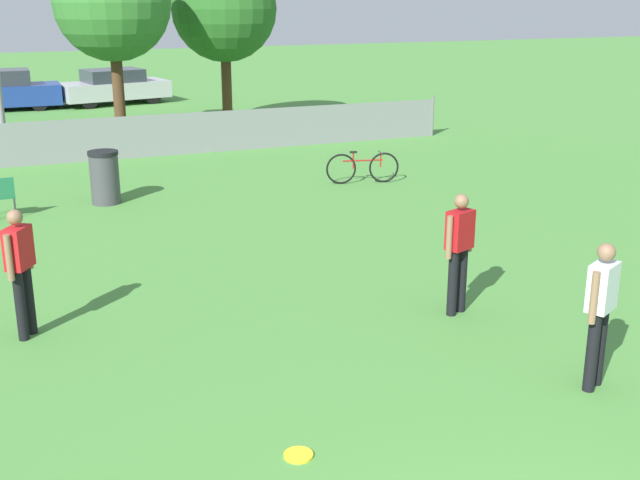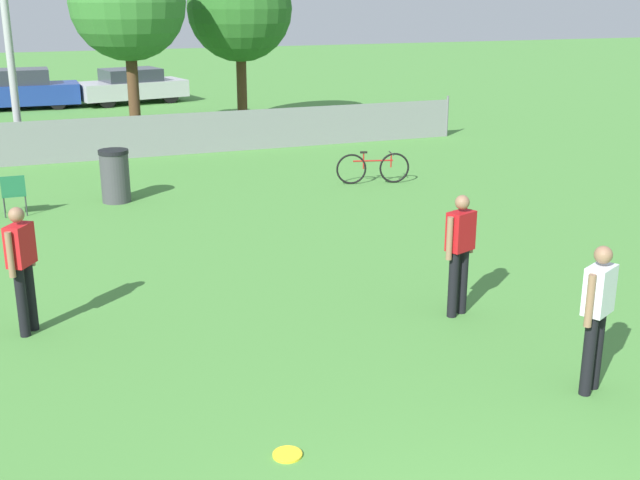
# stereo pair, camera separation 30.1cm
# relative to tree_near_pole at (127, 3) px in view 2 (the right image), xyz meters

# --- Properties ---
(fence_backline) EXTENTS (18.89, 0.07, 1.21)m
(fence_backline) POSITION_rel_tree_near_pole_xyz_m (-0.51, -2.23, -3.33)
(fence_backline) COLOR gray
(fence_backline) RESTS_ON ground_plane
(tree_near_pole) EXTENTS (3.19, 3.19, 5.50)m
(tree_near_pole) POSITION_rel_tree_near_pole_xyz_m (0.00, 0.00, 0.00)
(tree_near_pole) COLOR #4C331E
(tree_near_pole) RESTS_ON ground_plane
(tree_far_right) EXTENTS (3.27, 3.27, 5.32)m
(tree_far_right) POSITION_rel_tree_near_pole_xyz_m (3.65, 1.70, -0.21)
(tree_far_right) COLOR #4C331E
(tree_far_right) RESTS_ON ground_plane
(player_defender_red) EXTENTS (0.38, 0.46, 1.66)m
(player_defender_red) POSITION_rel_tree_near_pole_xyz_m (-3.32, -13.21, -2.93)
(player_defender_red) COLOR black
(player_defender_red) RESTS_ON ground_plane
(player_receiver_white) EXTENTS (0.48, 0.37, 1.66)m
(player_receiver_white) POSITION_rel_tree_near_pole_xyz_m (2.34, -17.03, -2.93)
(player_receiver_white) COLOR black
(player_receiver_white) RESTS_ON ground_plane
(player_thrower_red) EXTENTS (0.50, 0.34, 1.66)m
(player_thrower_red) POSITION_rel_tree_near_pole_xyz_m (2.09, -14.61, -2.93)
(player_thrower_red) COLOR black
(player_thrower_red) RESTS_ON ground_plane
(frisbee_disc) EXTENTS (0.28, 0.28, 0.03)m
(frisbee_disc) POSITION_rel_tree_near_pole_xyz_m (-1.15, -17.08, -3.87)
(frisbee_disc) COLOR yellow
(frisbee_disc) RESTS_ON ground_plane
(folding_chair_sideline) EXTENTS (0.45, 0.45, 0.81)m
(folding_chair_sideline) POSITION_rel_tree_near_pole_xyz_m (-3.39, -7.15, -3.41)
(folding_chair_sideline) COLOR #333338
(folding_chair_sideline) RESTS_ON ground_plane
(bicycle_sideline) EXTENTS (1.65, 0.53, 0.74)m
(bicycle_sideline) POSITION_rel_tree_near_pole_xyz_m (4.24, -7.14, -3.52)
(bicycle_sideline) COLOR black
(bicycle_sideline) RESTS_ON ground_plane
(trash_bin) EXTENTS (0.61, 0.61, 1.09)m
(trash_bin) POSITION_rel_tree_near_pole_xyz_m (-1.42, -6.76, -3.33)
(trash_bin) COLOR #3F3F44
(trash_bin) RESTS_ON ground_plane
(parked_car_blue) EXTENTS (4.34, 1.69, 1.46)m
(parked_car_blue) POSITION_rel_tree_near_pole_xyz_m (-3.03, 8.64, -3.19)
(parked_car_blue) COLOR black
(parked_car_blue) RESTS_ON ground_plane
(parked_car_silver) EXTENTS (4.35, 2.58, 1.33)m
(parked_car_silver) POSITION_rel_tree_near_pole_xyz_m (1.14, 8.78, -3.21)
(parked_car_silver) COLOR black
(parked_car_silver) RESTS_ON ground_plane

